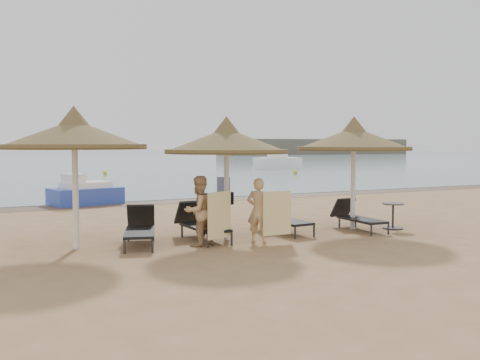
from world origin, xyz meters
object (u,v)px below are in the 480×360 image
object	(u,v)px
person_left	(199,205)
lounger_far_right	(356,216)
person_right	(259,205)
palapa_center	(226,141)
palapa_left	(74,135)
pedal_boat	(85,193)
lounger_near_left	(200,223)
lounger_far_left	(140,227)
lounger_near_right	(280,217)
palapa_right	(354,139)
side_table	(393,217)

from	to	relation	value
person_left	lounger_far_right	bearing A→B (deg)	164.51
lounger_far_right	person_right	bearing A→B (deg)	-169.76
palapa_center	person_right	distance (m)	1.69
palapa_left	pedal_boat	world-z (taller)	palapa_left
lounger_near_left	person_right	world-z (taller)	person_right
palapa_left	person_right	world-z (taller)	palapa_left
palapa_left	palapa_center	distance (m)	3.41
pedal_boat	person_left	bearing A→B (deg)	-98.56
lounger_far_left	lounger_near_right	world-z (taller)	lounger_far_left
palapa_right	pedal_boat	bearing A→B (deg)	121.37
lounger_near_left	person_right	xyz separation A→B (m)	(1.04, -1.01, 0.47)
palapa_center	palapa_right	distance (m)	3.64
palapa_left	side_table	bearing A→B (deg)	-5.91
lounger_near_right	person_left	xyz separation A→B (m)	(-2.56, -0.83, 0.53)
lounger_far_left	palapa_center	bearing A→B (deg)	8.06
lounger_far_left	person_right	size ratio (longest dim) A/B	1.16
palapa_right	lounger_far_right	xyz separation A→B (m)	(0.04, -0.10, -2.03)
palapa_center	lounger_near_right	distance (m)	2.61
lounger_near_right	lounger_far_left	bearing A→B (deg)	176.33
person_left	lounger_far_left	bearing A→B (deg)	-52.54
lounger_near_right	person_left	bearing A→B (deg)	-166.99
lounger_far_right	lounger_near_left	bearing A→B (deg)	174.30
palapa_right	pedal_boat	xyz separation A→B (m)	(-5.47, 8.97, -1.95)
lounger_far_right	person_left	xyz separation A→B (m)	(-4.56, -0.29, 0.55)
palapa_right	pedal_boat	size ratio (longest dim) A/B	1.09
palapa_right	side_table	size ratio (longest dim) A/B	4.39
lounger_near_left	lounger_near_right	distance (m)	2.24
lounger_far_left	lounger_near_left	world-z (taller)	lounger_near_left
lounger_near_right	person_right	world-z (taller)	person_right
lounger_far_left	lounger_near_right	bearing A→B (deg)	18.15
palapa_center	palapa_right	bearing A→B (deg)	-0.80
palapa_left	lounger_near_left	bearing A→B (deg)	-1.11
lounger_near_right	lounger_far_right	bearing A→B (deg)	-20.27
person_right	side_table	bearing A→B (deg)	-135.60
palapa_center	lounger_near_right	world-z (taller)	palapa_center
person_right	pedal_boat	xyz separation A→B (m)	(-2.32, 9.61, -0.44)
palapa_left	lounger_far_left	world-z (taller)	palapa_left
palapa_center	lounger_near_right	xyz separation A→B (m)	(1.69, 0.40, -1.94)
palapa_right	lounger_near_left	xyz separation A→B (m)	(-4.19, 0.37, -1.99)
lounger_far_left	person_right	world-z (taller)	person_right
lounger_near_left	lounger_far_right	xyz separation A→B (m)	(4.24, -0.46, -0.04)
lounger_far_left	person_left	bearing A→B (deg)	-16.60
palapa_left	palapa_right	size ratio (longest dim) A/B	1.03
lounger_near_right	person_left	world-z (taller)	person_left
lounger_near_right	palapa_left	bearing A→B (deg)	175.24
lounger_near_right	pedal_boat	bearing A→B (deg)	107.40
lounger_near_left	pedal_boat	size ratio (longest dim) A/B	0.72
palapa_left	palapa_right	xyz separation A→B (m)	(7.04, -0.42, -0.07)
lounger_near_right	lounger_far_right	world-z (taller)	lounger_near_right
lounger_far_right	palapa_center	bearing A→B (deg)	178.26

